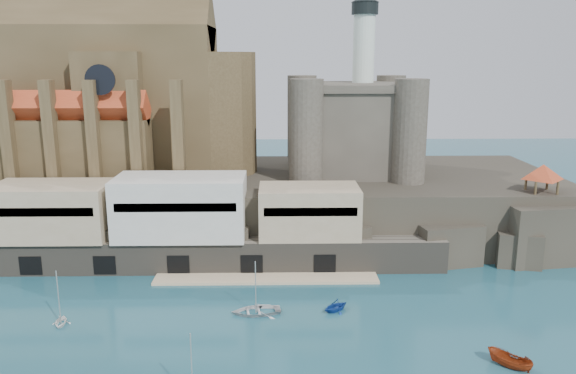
# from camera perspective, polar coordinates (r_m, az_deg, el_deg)

# --- Properties ---
(ground) EXTENTS (300.00, 300.00, 0.00)m
(ground) POSITION_cam_1_polar(r_m,az_deg,el_deg) (60.45, -4.54, -15.86)
(ground) COLOR #1A4A58
(ground) RESTS_ON ground
(promontory) EXTENTS (100.00, 36.00, 10.00)m
(promontory) POSITION_cam_1_polar(r_m,az_deg,el_deg) (95.39, -3.31, -1.69)
(promontory) COLOR black
(promontory) RESTS_ON ground
(quay) EXTENTS (70.00, 12.00, 13.05)m
(quay) POSITION_cam_1_polar(r_m,az_deg,el_deg) (80.52, -10.91, -3.87)
(quay) COLOR #5C564A
(quay) RESTS_ON ground
(church) EXTENTS (47.00, 25.93, 30.51)m
(church) POSITION_cam_1_polar(r_m,az_deg,el_deg) (98.90, -17.54, 8.37)
(church) COLOR #473921
(church) RESTS_ON promontory
(castle_keep) EXTENTS (21.20, 21.20, 29.30)m
(castle_keep) POSITION_cam_1_polar(r_m,az_deg,el_deg) (95.32, 6.50, 6.43)
(castle_keep) COLOR #443F35
(castle_keep) RESTS_ON promontory
(rock_outcrop) EXTENTS (14.50, 10.50, 8.70)m
(rock_outcrop) POSITION_cam_1_polar(r_m,az_deg,el_deg) (91.05, 23.99, -4.15)
(rock_outcrop) COLOR black
(rock_outcrop) RESTS_ON ground
(pavilion) EXTENTS (6.40, 6.40, 5.40)m
(pavilion) POSITION_cam_1_polar(r_m,az_deg,el_deg) (89.17, 24.46, 1.24)
(pavilion) COLOR #473921
(pavilion) RESTS_ON rock_outcrop
(boat_4) EXTENTS (2.65, 1.81, 2.88)m
(boat_4) POSITION_cam_1_polar(r_m,az_deg,el_deg) (69.43, -22.04, -12.82)
(boat_4) COLOR white
(boat_4) RESTS_ON ground
(boat_5) EXTENTS (2.37, 2.37, 4.40)m
(boat_5) POSITION_cam_1_polar(r_m,az_deg,el_deg) (60.87, 21.53, -16.59)
(boat_5) COLOR #913311
(boat_5) RESTS_ON ground
(boat_6) EXTENTS (1.78, 4.25, 5.77)m
(boat_6) POSITION_cam_1_polar(r_m,az_deg,el_deg) (67.33, -3.27, -12.65)
(boat_6) COLOR silver
(boat_6) RESTS_ON ground
(boat_7) EXTENTS (3.21, 3.45, 3.42)m
(boat_7) POSITION_cam_1_polar(r_m,az_deg,el_deg) (68.05, 4.84, -12.39)
(boat_7) COLOR navy
(boat_7) RESTS_ON ground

